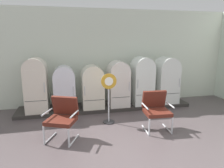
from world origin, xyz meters
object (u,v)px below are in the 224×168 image
object	(u,v)px
armchair_left	(62,116)
refrigerator_3	(118,82)
refrigerator_2	(93,86)
refrigerator_5	(166,79)
armchair_right	(156,108)
refrigerator_0	(36,83)
refrigerator_1	(64,87)
sign_stand	(109,101)
refrigerator_4	(142,79)

from	to	relation	value
armchair_left	refrigerator_3	bearing A→B (deg)	44.86
refrigerator_2	refrigerator_5	xyz separation A→B (m)	(2.54, 0.03, 0.11)
refrigerator_2	armchair_left	world-z (taller)	refrigerator_2
armchair_right	refrigerator_2	bearing A→B (deg)	128.82
refrigerator_0	refrigerator_2	distance (m)	1.68
refrigerator_5	refrigerator_1	bearing A→B (deg)	-179.42
armchair_right	sign_stand	size ratio (longest dim) A/B	0.71
refrigerator_5	refrigerator_2	bearing A→B (deg)	-179.21
refrigerator_2	refrigerator_4	distance (m)	1.66
sign_stand	refrigerator_0	bearing A→B (deg)	150.96
refrigerator_3	armchair_right	world-z (taller)	refrigerator_3
refrigerator_4	armchair_right	bearing A→B (deg)	-99.06
armchair_left	refrigerator_0	bearing A→B (deg)	113.43
armchair_right	refrigerator_0	bearing A→B (deg)	150.34
refrigerator_1	sign_stand	xyz separation A→B (m)	(1.16, -1.07, -0.19)
refrigerator_1	sign_stand	world-z (taller)	refrigerator_1
refrigerator_5	armchair_right	size ratio (longest dim) A/B	1.60
refrigerator_3	refrigerator_5	size ratio (longest dim) A/B	0.94
refrigerator_1	refrigerator_2	distance (m)	0.86
refrigerator_0	refrigerator_5	bearing A→B (deg)	0.13
refrigerator_1	armchair_left	world-z (taller)	refrigerator_1
refrigerator_2	refrigerator_5	world-z (taller)	refrigerator_5
armchair_left	sign_stand	world-z (taller)	sign_stand
refrigerator_4	sign_stand	xyz separation A→B (m)	(-1.36, -1.09, -0.31)
refrigerator_5	sign_stand	bearing A→B (deg)	-153.73
armchair_left	refrigerator_5	bearing A→B (deg)	27.13
refrigerator_0	sign_stand	size ratio (longest dim) A/B	1.18
refrigerator_0	refrigerator_2	world-z (taller)	refrigerator_0
refrigerator_3	armchair_left	size ratio (longest dim) A/B	1.51
sign_stand	refrigerator_5	bearing A→B (deg)	26.27
refrigerator_2	armchair_right	distance (m)	2.22
refrigerator_5	refrigerator_3	bearing A→B (deg)	-179.28
refrigerator_4	sign_stand	size ratio (longest dim) A/B	1.14
armchair_right	sign_stand	distance (m)	1.26
refrigerator_0	refrigerator_3	xyz separation A→B (m)	(2.52, -0.01, -0.08)
refrigerator_1	refrigerator_0	bearing A→B (deg)	178.27
refrigerator_3	armchair_left	distance (m)	2.50
refrigerator_0	armchair_left	xyz separation A→B (m)	(0.76, -1.76, -0.41)
refrigerator_3	refrigerator_5	bearing A→B (deg)	0.72
refrigerator_0	refrigerator_3	world-z (taller)	refrigerator_0
refrigerator_0	sign_stand	world-z (taller)	refrigerator_0
refrigerator_1	sign_stand	size ratio (longest dim) A/B	0.99
refrigerator_5	armchair_left	distance (m)	3.89
refrigerator_1	refrigerator_4	world-z (taller)	refrigerator_4
refrigerator_1	armchair_left	distance (m)	1.75
armchair_right	refrigerator_1	bearing A→B (deg)	142.60
refrigerator_1	refrigerator_2	size ratio (longest dim) A/B	1.00
refrigerator_3	armchair_right	bearing A→B (deg)	-72.72
refrigerator_3	refrigerator_5	world-z (taller)	refrigerator_5
refrigerator_5	armchair_left	world-z (taller)	refrigerator_5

